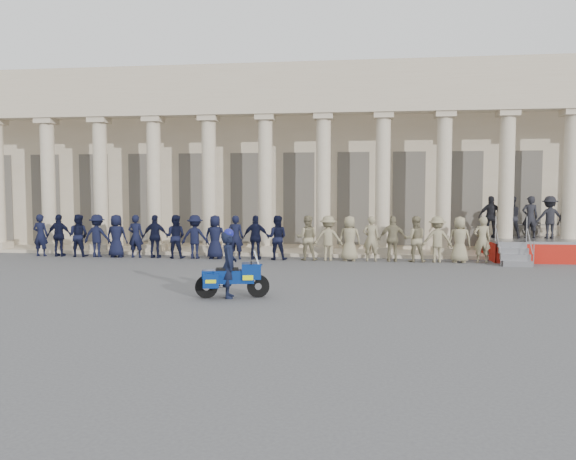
{
  "coord_description": "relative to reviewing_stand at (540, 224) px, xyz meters",
  "views": [
    {
      "loc": [
        2.87,
        -16.94,
        2.92
      ],
      "look_at": [
        0.51,
        1.74,
        1.6
      ],
      "focal_mm": 35.0,
      "sensor_mm": 36.0,
      "label": 1
    }
  ],
  "objects": [
    {
      "name": "rider",
      "position": [
        -11.14,
        -10.08,
        -0.57
      ],
      "size": [
        0.56,
        0.73,
        1.9
      ],
      "rotation": [
        0.0,
        0.0,
        1.77
      ],
      "color": "black",
      "rests_on": "ground"
    },
    {
      "name": "reviewing_stand",
      "position": [
        0.0,
        0.0,
        0.0
      ],
      "size": [
        5.06,
        4.18,
        2.7
      ],
      "color": "gray",
      "rests_on": "ground"
    },
    {
      "name": "building",
      "position": [
        -10.52,
        6.76,
        3.01
      ],
      "size": [
        40.0,
        12.5,
        9.0
      ],
      "color": "tan",
      "rests_on": "ground"
    },
    {
      "name": "officer_rank",
      "position": [
        -12.17,
        -1.56,
        -0.57
      ],
      "size": [
        19.74,
        0.71,
        1.88
      ],
      "color": "black",
      "rests_on": "ground"
    },
    {
      "name": "ground",
      "position": [
        -10.52,
        -7.99,
        -1.51
      ],
      "size": [
        90.0,
        90.0,
        0.0
      ],
      "primitive_type": "plane",
      "color": "#47474A",
      "rests_on": "ground"
    },
    {
      "name": "motorcycle",
      "position": [
        -11.03,
        -10.06,
        -0.95
      ],
      "size": [
        2.01,
        0.98,
        1.3
      ],
      "rotation": [
        0.0,
        0.0,
        0.2
      ],
      "color": "black",
      "rests_on": "ground"
    }
  ]
}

